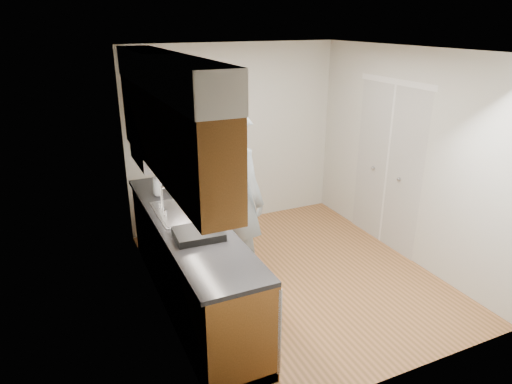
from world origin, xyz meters
TOP-DOWN VIEW (x-y plane):
  - floor at (0.00, 0.00)m, footprint 3.50×3.50m
  - ceiling at (0.00, 0.00)m, footprint 3.50×3.50m
  - wall_left at (-1.50, 0.00)m, footprint 0.02×3.50m
  - wall_right at (1.50, 0.00)m, footprint 0.02×3.50m
  - wall_back at (0.00, 1.75)m, footprint 3.00×0.02m
  - counter at (-1.20, -0.00)m, footprint 0.64×2.80m
  - upper_cabinets at (-1.33, 0.05)m, footprint 0.47×2.80m
  - closet_door at (1.49, 0.30)m, footprint 0.02×1.22m
  - floor_mat at (-0.58, 0.25)m, footprint 0.74×0.98m
  - person at (-0.58, 0.25)m, footprint 0.78×0.91m
  - soap_bottle_a at (-1.32, 0.77)m, footprint 0.13×0.13m
  - soap_bottle_b at (-1.12, 0.79)m, footprint 0.10×0.10m
  - soap_bottle_c at (-1.12, 0.85)m, footprint 0.18×0.18m
  - soda_can at (-1.10, 0.49)m, footprint 0.06×0.06m
  - steel_can at (-1.05, 0.73)m, footprint 0.09×0.09m
  - dish_rack at (-1.23, -0.42)m, footprint 0.44×0.38m

SIDE VIEW (x-z plane):
  - floor at x=0.00m, z-range 0.00..0.00m
  - floor_mat at x=-0.58m, z-range 0.00..0.02m
  - counter at x=-1.20m, z-range -0.16..1.14m
  - dish_rack at x=-1.23m, z-range 0.94..1.01m
  - soda_can at x=-1.10m, z-range 0.94..1.05m
  - steel_can at x=-1.05m, z-range 0.94..1.07m
  - soap_bottle_b at x=-1.12m, z-range 0.94..1.11m
  - closet_door at x=1.49m, z-range 0.00..2.05m
  - soap_bottle_c at x=-1.12m, z-range 0.94..1.12m
  - soap_bottle_a at x=-1.32m, z-range 0.94..1.22m
  - person at x=-0.58m, z-range 0.02..2.18m
  - wall_left at x=-1.50m, z-range 0.00..2.50m
  - wall_right at x=1.50m, z-range 0.00..2.50m
  - wall_back at x=0.00m, z-range 0.00..2.50m
  - upper_cabinets at x=-1.33m, z-range 1.34..2.55m
  - ceiling at x=0.00m, z-range 2.50..2.50m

